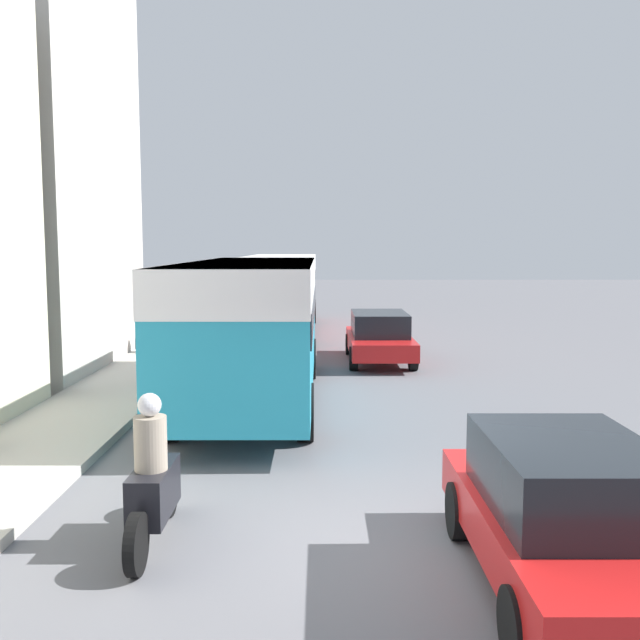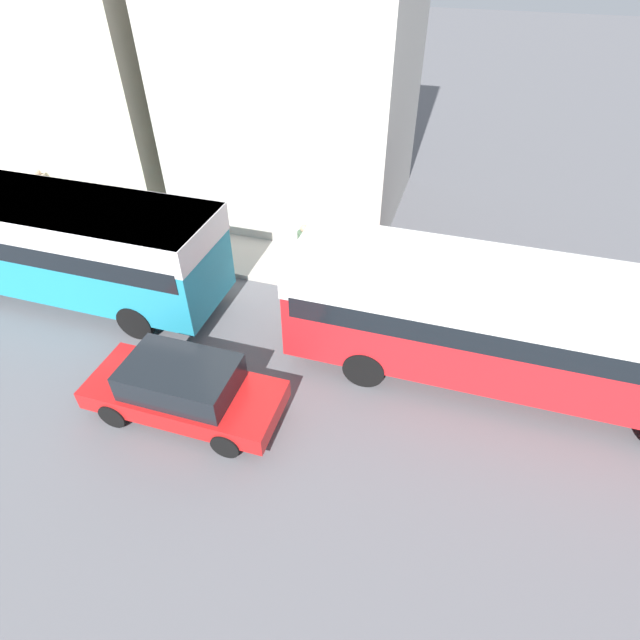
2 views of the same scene
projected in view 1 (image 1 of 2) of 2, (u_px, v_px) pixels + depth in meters
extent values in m
plane|color=slate|center=(368.00, 546.00, 7.91)|extent=(120.00, 120.00, 0.00)
cube|color=teal|center=(253.00, 322.00, 14.81)|extent=(2.51, 9.18, 2.49)
cube|color=white|center=(253.00, 280.00, 14.72)|extent=(2.53, 9.23, 0.75)
cube|color=black|center=(253.00, 307.00, 14.78)|extent=(2.56, 8.81, 0.55)
cylinder|color=black|center=(218.00, 359.00, 17.78)|extent=(0.28, 1.00, 1.00)
cylinder|color=black|center=(310.00, 359.00, 17.78)|extent=(0.28, 1.00, 1.00)
cylinder|color=black|center=(170.00, 412.00, 12.12)|extent=(0.28, 1.00, 1.00)
cylinder|color=black|center=(306.00, 412.00, 12.12)|extent=(0.28, 1.00, 1.00)
cube|color=red|center=(281.00, 288.00, 26.92)|extent=(2.56, 10.45, 2.40)
cube|color=white|center=(281.00, 266.00, 26.83)|extent=(2.59, 10.50, 0.72)
cube|color=black|center=(281.00, 280.00, 26.89)|extent=(2.62, 10.03, 0.53)
cylinder|color=black|center=(257.00, 311.00, 30.27)|extent=(0.28, 1.00, 1.00)
cylinder|color=black|center=(313.00, 311.00, 30.27)|extent=(0.28, 1.00, 1.00)
cylinder|color=black|center=(240.00, 330.00, 23.83)|extent=(0.28, 1.00, 1.00)
cylinder|color=black|center=(311.00, 330.00, 23.83)|extent=(0.28, 1.00, 1.00)
cube|color=black|center=(154.00, 491.00, 7.97)|extent=(0.38, 1.10, 0.55)
cylinder|color=black|center=(170.00, 490.00, 8.80)|extent=(0.10, 0.64, 0.64)
cylinder|color=black|center=(137.00, 544.00, 7.21)|extent=(0.12, 0.64, 0.64)
cylinder|color=gray|center=(151.00, 443.00, 7.81)|extent=(0.36, 0.36, 0.60)
sphere|color=silver|center=(150.00, 405.00, 7.77)|extent=(0.26, 0.26, 0.26)
cube|color=red|center=(566.00, 534.00, 6.86)|extent=(1.70, 4.00, 0.50)
cube|color=black|center=(569.00, 475.00, 6.80)|extent=(1.50, 2.20, 0.67)
cylinder|color=black|center=(460.00, 511.00, 8.12)|extent=(0.22, 0.64, 0.64)
cylinder|color=black|center=(597.00, 511.00, 8.12)|extent=(0.22, 0.64, 0.64)
cylinder|color=black|center=(520.00, 627.00, 5.65)|extent=(0.22, 0.64, 0.64)
cube|color=red|center=(380.00, 343.00, 20.25)|extent=(1.73, 4.33, 0.46)
cube|color=black|center=(380.00, 324.00, 20.19)|extent=(1.52, 2.38, 0.64)
cylinder|color=black|center=(350.00, 344.00, 21.61)|extent=(0.22, 0.64, 0.64)
cylinder|color=black|center=(402.00, 344.00, 21.61)|extent=(0.22, 0.64, 0.64)
cylinder|color=black|center=(354.00, 358.00, 18.94)|extent=(0.22, 0.64, 0.64)
cylinder|color=black|center=(413.00, 358.00, 18.94)|extent=(0.22, 0.64, 0.64)
cylinder|color=#232838|center=(185.00, 338.00, 21.14)|extent=(0.32, 0.32, 0.82)
cylinder|color=#4C6B4C|center=(184.00, 313.00, 21.06)|extent=(0.40, 0.40, 0.68)
sphere|color=tan|center=(184.00, 298.00, 21.02)|extent=(0.22, 0.22, 0.22)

